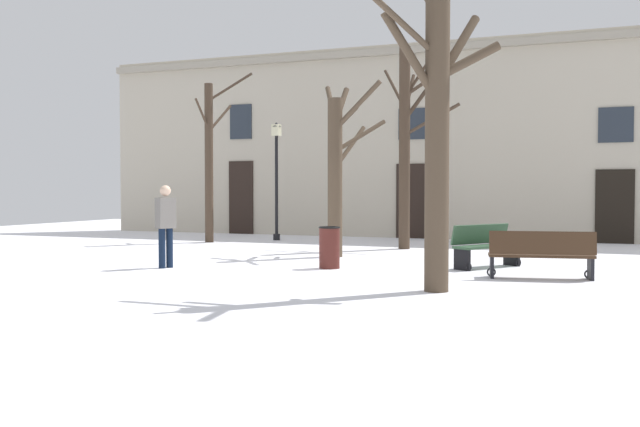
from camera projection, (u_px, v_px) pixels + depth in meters
name	position (u px, v px, depth m)	size (l,w,h in m)	color
ground_plane	(285.00, 269.00, 14.74)	(36.77, 36.77, 0.00)	white
building_facade	(409.00, 139.00, 23.90)	(22.98, 0.60, 6.44)	#BCB29E
tree_near_facade	(437.00, 102.00, 11.44)	(2.22, 1.92, 5.91)	#4C3D2D
tree_right_of_center	(338.00, 165.00, 17.35)	(1.85, 1.55, 4.26)	#4C3D2D
tree_center	(210.00, 159.00, 21.95)	(1.60, 1.70, 5.23)	#423326
tree_left_of_center	(407.00, 140.00, 19.53)	(2.36, 1.23, 5.49)	#423326
streetlamp	(276.00, 168.00, 22.80)	(0.30, 0.30, 3.75)	black
litter_bin	(329.00, 247.00, 14.82)	(0.45, 0.45, 0.87)	#4C1E19
bench_back_to_back_right	(541.00, 254.00, 13.08)	(1.94, 0.83, 0.89)	#3D2819
bench_far_corner	(485.00, 246.00, 14.94)	(1.31, 1.64, 0.91)	#2D4C33
person_strolling	(166.00, 222.00, 14.89)	(0.36, 0.44, 1.72)	black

